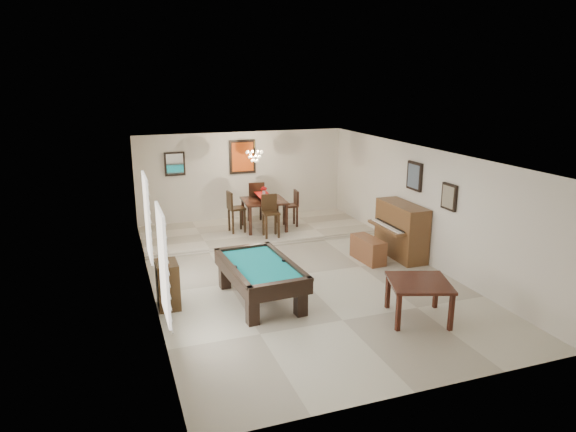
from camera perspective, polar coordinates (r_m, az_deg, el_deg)
ground_plane at (r=11.04m, az=1.05°, el=-6.59°), size 6.00×9.00×0.02m
wall_back at (r=14.81m, az=-5.07°, el=4.30°), size 6.00×0.04×2.60m
wall_front at (r=6.84m, az=14.64°, el=-9.40°), size 6.00×0.04×2.60m
wall_left at (r=10.01m, az=-15.22°, el=-1.53°), size 0.04×9.00×2.60m
wall_right at (r=11.98m, az=14.64°, el=1.24°), size 0.04×9.00×2.60m
ceiling at (r=10.36m, az=1.12°, el=6.94°), size 6.00×9.00×0.04m
dining_step at (r=13.94m, az=-3.65°, el=-1.63°), size 6.00×2.50×0.12m
window_left_front at (r=7.89m, az=-13.71°, el=-5.18°), size 0.06×1.00×1.70m
window_left_rear at (r=10.56m, az=-15.37°, el=-0.11°), size 0.06×1.00×1.70m
pool_table at (r=9.71m, az=-3.11°, el=-7.40°), size 1.29×2.22×0.72m
square_table at (r=9.29m, az=14.26°, el=-9.04°), size 1.28×1.28×0.70m
upright_piano at (r=12.17m, az=11.88°, el=-1.63°), size 0.85×1.52×1.27m
piano_bench at (r=11.90m, az=8.88°, el=-3.69°), size 0.45×1.01×0.55m
apothecary_chest at (r=9.67m, az=-13.22°, el=-7.45°), size 0.38×0.58×0.86m
dining_table at (r=13.77m, az=-2.67°, el=0.43°), size 1.18×1.18×0.92m
flower_vase at (r=13.63m, az=-2.70°, el=2.81°), size 0.17×0.17×0.25m
dining_chair_south at (r=13.05m, az=-1.91°, el=-0.03°), size 0.42×0.42×1.08m
dining_chair_north at (r=14.38m, az=-3.63°, el=1.58°), size 0.47×0.47×1.18m
dining_chair_west at (r=13.53m, az=-5.73°, el=0.49°), size 0.44×0.44×1.10m
dining_chair_east at (r=14.01m, az=0.27°, el=0.85°), size 0.39×0.39×0.99m
chandelier at (r=13.42m, az=-3.74°, el=7.09°), size 0.44×0.44×0.60m
back_painting at (r=14.67m, az=-5.08°, el=6.57°), size 0.75×0.06×0.95m
back_mirror at (r=14.34m, az=-12.47°, el=5.67°), size 0.55×0.06×0.65m
right_picture_upper at (r=12.08m, az=13.88°, el=4.32°), size 0.06×0.55×0.65m
right_picture_lower at (r=11.08m, az=17.47°, el=2.04°), size 0.06×0.45×0.55m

